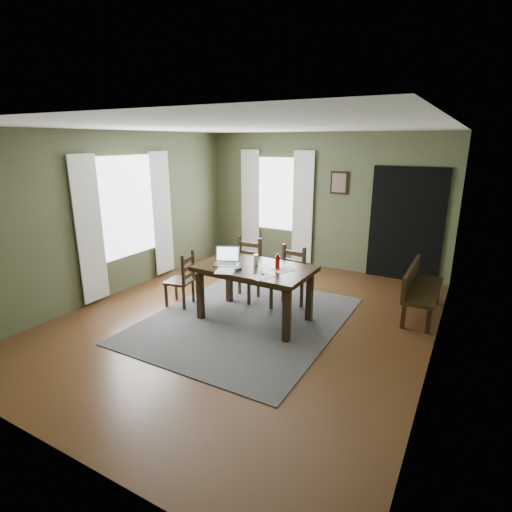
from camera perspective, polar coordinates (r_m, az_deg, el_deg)
The scene contains 24 objects.
ground at distance 5.95m, azimuth -1.43°, elevation -9.11°, with size 5.00×6.00×0.01m.
room_shell at distance 5.43m, azimuth -1.56°, elevation 8.41°, with size 5.02×6.02×2.71m.
rug at distance 5.95m, azimuth -1.43°, elevation -9.01°, with size 2.60×3.20×0.01m.
dining_table at distance 5.69m, azimuth -0.19°, elevation -2.48°, with size 1.63×1.00×0.81m.
chair_end at distance 6.38m, azimuth -10.54°, elevation -3.39°, with size 0.44×0.44×0.87m.
chair_back_left at distance 6.54m, azimuth -1.52°, elevation -2.02°, with size 0.47×0.47×1.01m.
chair_back_right at distance 6.20m, azimuth 4.69°, elevation -3.28°, with size 0.47×0.48×0.97m.
bench at distance 6.42m, azimuth 22.24°, elevation -4.02°, with size 0.43×1.35×0.76m.
laptop at distance 5.80m, azimuth -4.17°, elevation -0.46°, with size 0.44×0.41×0.25m.
computer_mouse at distance 5.49m, azimuth -2.63°, elevation -1.89°, with size 0.06×0.10×0.03m, color #3F3F42.
tv_remote at distance 5.37m, azimuth 0.89°, elevation -2.41°, with size 0.04×0.16×0.02m, color black.
drinking_glass at distance 5.71m, azimuth -0.02°, elevation -0.53°, with size 0.07×0.07×0.16m, color silver.
water_bottle at distance 5.50m, azimuth 3.09°, elevation -0.92°, with size 0.07×0.07×0.23m.
paper_b at distance 5.24m, azimuth 0.74°, elevation -2.97°, with size 0.22×0.29×0.00m, color white.
paper_d at distance 5.53m, azimuth 4.08°, elevation -1.96°, with size 0.24×0.31×0.00m, color white.
paper_e at distance 5.50m, azimuth -4.36°, elevation -2.07°, with size 0.26×0.33×0.00m, color white.
window_left at distance 7.19m, azimuth -17.97°, elevation 6.71°, with size 0.01×1.30×1.70m.
window_back at distance 8.54m, azimuth 2.93°, elevation 8.85°, with size 1.00×0.01×1.50m.
curtain_left_near at distance 6.69m, azimuth -22.70°, elevation 3.40°, with size 0.03×0.48×2.30m.
curtain_left_far at distance 7.79m, azimuth -13.27°, elevation 5.86°, with size 0.03×0.48×2.30m.
curtain_back_left at distance 8.84m, azimuth -0.81°, elevation 7.48°, with size 0.44×0.03×2.30m.
curtain_back_right at distance 8.30m, azimuth 6.68°, elevation 6.80°, with size 0.44×0.03×2.30m.
framed_picture at distance 8.00m, azimuth 11.78°, elevation 10.20°, with size 0.34×0.03×0.44m.
doorway_back at distance 7.82m, azimuth 20.61°, elevation 4.17°, with size 1.30×0.03×2.10m.
Camera 1 is at (2.76, -4.62, 2.54)m, focal length 28.00 mm.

